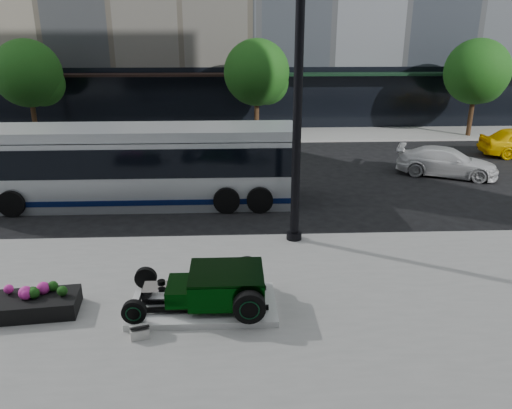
{
  "coord_description": "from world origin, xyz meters",
  "views": [
    {
      "loc": [
        -0.39,
        -16.65,
        6.35
      ],
      "look_at": [
        0.27,
        -2.15,
        1.2
      ],
      "focal_mm": 35.0,
      "sensor_mm": 36.0,
      "label": 1
    }
  ],
  "objects_px": {
    "transit_bus": "(136,165)",
    "white_sedan": "(447,162)",
    "hot_rod": "(217,286)",
    "flower_planter": "(33,304)",
    "lamppost": "(297,111)"
  },
  "relations": [
    {
      "from": "transit_bus",
      "to": "white_sedan",
      "type": "distance_m",
      "value": 13.67
    },
    {
      "from": "lamppost",
      "to": "transit_bus",
      "type": "bearing_deg",
      "value": 143.74
    },
    {
      "from": "transit_bus",
      "to": "flower_planter",
      "type": "bearing_deg",
      "value": -97.16
    },
    {
      "from": "white_sedan",
      "to": "lamppost",
      "type": "bearing_deg",
      "value": 156.84
    },
    {
      "from": "lamppost",
      "to": "flower_planter",
      "type": "bearing_deg",
      "value": -148.48
    },
    {
      "from": "flower_planter",
      "to": "white_sedan",
      "type": "distance_m",
      "value": 18.14
    },
    {
      "from": "hot_rod",
      "to": "lamppost",
      "type": "xyz_separation_m",
      "value": [
        2.27,
        3.97,
        3.42
      ]
    },
    {
      "from": "transit_bus",
      "to": "lamppost",
      "type": "bearing_deg",
      "value": -36.26
    },
    {
      "from": "hot_rod",
      "to": "flower_planter",
      "type": "relative_size",
      "value": 1.51
    },
    {
      "from": "hot_rod",
      "to": "white_sedan",
      "type": "relative_size",
      "value": 0.74
    },
    {
      "from": "hot_rod",
      "to": "flower_planter",
      "type": "bearing_deg",
      "value": -179.63
    },
    {
      "from": "hot_rod",
      "to": "flower_planter",
      "type": "distance_m",
      "value": 4.26
    },
    {
      "from": "hot_rod",
      "to": "transit_bus",
      "type": "distance_m",
      "value": 8.68
    },
    {
      "from": "lamppost",
      "to": "transit_bus",
      "type": "xyz_separation_m",
      "value": [
        -5.51,
        4.04,
        -2.63
      ]
    },
    {
      "from": "hot_rod",
      "to": "transit_bus",
      "type": "bearing_deg",
      "value": 112.0
    }
  ]
}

